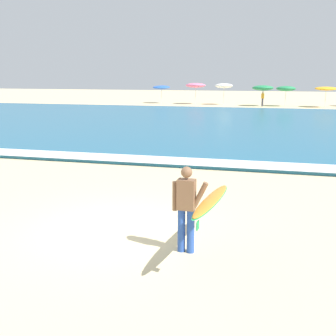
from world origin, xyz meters
The scene contains 11 objects.
ground_plane centered at (0.00, 0.00, 0.00)m, with size 160.00×160.00×0.00m, color beige.
sea centered at (0.00, 20.49, 0.07)m, with size 120.00×28.00×0.14m, color #1E6084.
surf_foam centered at (0.00, 7.09, 0.15)m, with size 120.00×1.40×0.01m, color white.
surfer_with_board centered at (2.04, -0.86, 1.03)m, with size 1.01×2.99×1.73m.
beach_umbrella_0 centered at (-9.89, 40.45, 1.88)m, with size 2.05×2.06×2.13m.
beach_umbrella_1 centered at (-5.67, 40.02, 2.15)m, with size 2.30×2.32×2.46m.
beach_umbrella_2 centered at (-2.36, 39.78, 2.12)m, with size 2.02×2.04×2.43m.
beach_umbrella_3 centered at (1.98, 38.76, 1.95)m, with size 2.28×2.30×2.28m.
beach_umbrella_4 centered at (4.41, 39.00, 1.89)m, with size 2.04×2.06×2.21m.
beach_umbrella_5 centered at (8.43, 38.50, 1.95)m, with size 2.28×2.29×2.18m.
beachgoer_near_row_left centered at (2.01, 38.52, 0.84)m, with size 0.32×0.20×1.58m.
Camera 1 is at (3.35, -8.41, 3.44)m, focal length 44.68 mm.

